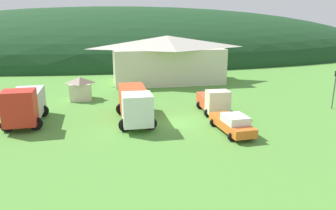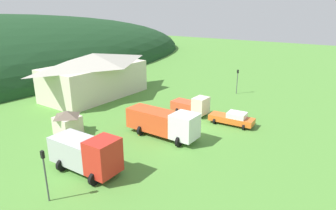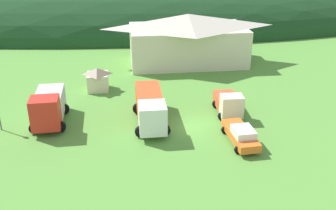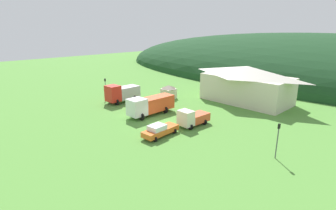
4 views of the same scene
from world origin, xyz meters
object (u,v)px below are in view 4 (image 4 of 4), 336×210
Objects in this scene: service_pickup_orange at (160,130)px; traffic_light_east at (278,137)px; crane_truck_red at (122,93)px; traffic_cone_near_pickup at (156,110)px; depot_building at (247,84)px; heavy_rig_white at (150,105)px; traffic_light_west at (105,86)px; play_shed_cream at (169,92)px; light_truck_cream at (192,118)px.

traffic_light_east is at bearing 107.09° from service_pickup_orange.
traffic_cone_near_pickup is (8.33, 1.40, -1.80)m from crane_truck_red.
depot_building reaches higher than service_pickup_orange.
traffic_light_west is (-13.99, 0.34, 0.76)m from heavy_rig_white.
traffic_light_west is at bearing -139.15° from depot_building.
depot_building is at bearing 36.19° from play_shed_cream.
heavy_rig_white is at bearing -1.38° from traffic_light_west.
heavy_rig_white is 2.07× the size of traffic_light_east.
service_pickup_orange is 10.85× the size of traffic_cone_near_pickup.
play_shed_cream is 9.32m from crane_truck_red.
light_truck_cream is (13.34, -8.31, -0.15)m from play_shed_cream.
traffic_cone_near_pickup is (-22.02, 2.33, -2.46)m from traffic_light_east.
service_pickup_orange is at bearing -2.11° from light_truck_cream.
heavy_rig_white reaches higher than traffic_cone_near_pickup.
heavy_rig_white reaches higher than light_truck_cream.
traffic_light_east reaches higher than crane_truck_red.
crane_truck_red is at bearing -112.24° from service_pickup_orange.
service_pickup_orange is at bearing -39.42° from traffic_cone_near_pickup.
depot_building is at bearing 128.07° from traffic_light_east.
traffic_light_east is (14.10, -18.00, -1.06)m from depot_building.
traffic_cone_near_pickup is at bearing 173.97° from traffic_light_east.
play_shed_cream is at bearing -150.30° from heavy_rig_white.
traffic_light_west is (-4.38, -0.77, 0.69)m from crane_truck_red.
service_pickup_orange is 14.18m from traffic_light_east.
play_shed_cream is at bearing 151.27° from crane_truck_red.
crane_truck_red reaches higher than heavy_rig_white.
play_shed_cream is 0.49× the size of service_pickup_orange.
traffic_light_west is at bearing -81.58° from crane_truck_red.
traffic_light_east is at bearing 90.49° from heavy_rig_white.
traffic_light_east is at bearing -6.03° from traffic_cone_near_pickup.
depot_building is 17.91m from traffic_cone_near_pickup.
play_shed_cream reaches higher than traffic_cone_near_pickup.
traffic_cone_near_pickup is (-7.92, -15.67, -3.52)m from depot_building.
crane_truck_red is (-4.25, -8.29, 0.43)m from play_shed_cream.
depot_building reaches higher than traffic_cone_near_pickup.
play_shed_cream is 0.32× the size of heavy_rig_white.
traffic_light_west reaches higher than traffic_light_east.
traffic_light_west reaches higher than service_pickup_orange.
crane_truck_red is at bearing -87.97° from light_truck_cream.
traffic_cone_near_pickup is (4.08, -6.89, -1.38)m from play_shed_cream.
service_pickup_orange is (-0.43, -5.83, -0.39)m from light_truck_cream.
depot_building reaches higher than heavy_rig_white.
play_shed_cream is at bearing 120.64° from traffic_cone_near_pickup.
traffic_light_east is at bearing -19.45° from play_shed_cream.
traffic_light_east is at bearing 86.67° from crane_truck_red.
traffic_cone_near_pickup is (-9.26, 1.42, -1.22)m from light_truck_cream.
depot_building is 15.03m from play_shed_cream.
depot_building is 23.10m from service_pickup_orange.
traffic_light_west reaches higher than crane_truck_red.
depot_building is 3.37× the size of light_truck_cream.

